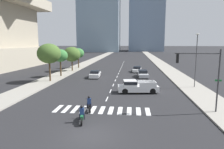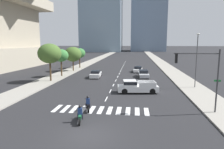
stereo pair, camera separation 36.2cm
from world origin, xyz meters
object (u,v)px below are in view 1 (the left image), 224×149
object	(u,v)px
sedan_silver_0	(143,74)
street_tree_nearest	(49,54)
traffic_signal_near	(202,69)
pickup_truck	(136,87)
street_lamp_east	(196,57)
street_tree_third	(72,54)
motorcycle_lead	(89,105)
street_tree_second	(60,56)
sedan_white_1	(95,74)
sedan_white_2	(137,69)
motorcycle_trailing	(82,115)
street_tree_fourth	(78,53)

from	to	relation	value
sedan_silver_0	street_tree_nearest	world-z (taller)	street_tree_nearest
sedan_silver_0	traffic_signal_near	size ratio (longest dim) A/B	0.81
pickup_truck	traffic_signal_near	size ratio (longest dim) A/B	0.93
street_lamp_east	street_tree_third	bearing A→B (deg)	146.24
street_lamp_east	street_tree_nearest	xyz separation A→B (m)	(-23.03, 2.55, 0.16)
motorcycle_lead	street_tree_third	xyz separation A→B (m)	(-9.73, 26.72, 3.36)
street_tree_second	street_tree_third	xyz separation A→B (m)	(0.00, 7.59, -0.17)
sedan_white_1	street_tree_nearest	bearing A→B (deg)	123.75
traffic_signal_near	street_lamp_east	bearing A→B (deg)	-103.78
pickup_truck	sedan_white_2	distance (m)	19.62
motorcycle_lead	street_lamp_east	world-z (taller)	street_lamp_east
street_tree_third	street_tree_nearest	bearing A→B (deg)	-90.00
motorcycle_trailing	pickup_truck	world-z (taller)	pickup_truck
motorcycle_lead	sedan_silver_0	bearing A→B (deg)	-33.88
motorcycle_lead	street_tree_second	size ratio (longest dim) A/B	0.41
motorcycle_lead	traffic_signal_near	size ratio (longest dim) A/B	0.37
motorcycle_trailing	sedan_white_2	bearing A→B (deg)	-20.32
sedan_silver_0	motorcycle_trailing	bearing A→B (deg)	-17.47
sedan_white_2	street_tree_fourth	distance (m)	16.20
motorcycle_lead	street_lamp_east	size ratio (longest dim) A/B	0.28
sedan_silver_0	street_tree_fourth	xyz separation A→B (m)	(-15.95, 12.11, 3.31)
motorcycle_trailing	pickup_truck	bearing A→B (deg)	-34.21
sedan_white_2	traffic_signal_near	xyz separation A→B (m)	(5.35, -26.87, 3.59)
sedan_white_2	street_tree_fourth	bearing A→B (deg)	-104.60
street_tree_nearest	street_tree_second	bearing A→B (deg)	90.00
pickup_truck	sedan_white_1	xyz separation A→B (m)	(-7.59, 11.30, -0.19)
sedan_white_2	street_lamp_east	world-z (taller)	street_lamp_east
traffic_signal_near	motorcycle_lead	bearing A→B (deg)	2.14
pickup_truck	street_tree_fourth	bearing A→B (deg)	-66.60
sedan_white_2	street_lamp_east	xyz separation A→B (m)	(8.03, -15.94, 4.06)
pickup_truck	street_tree_third	size ratio (longest dim) A/B	1.00
sedan_white_2	street_tree_nearest	bearing A→B (deg)	-44.01
street_tree_nearest	street_tree_second	xyz separation A→B (m)	(0.00, 5.25, -0.67)
sedan_silver_0	street_tree_third	bearing A→B (deg)	-114.56
pickup_truck	sedan_white_1	distance (m)	13.61
motorcycle_lead	street_tree_second	distance (m)	21.75
traffic_signal_near	street_tree_nearest	world-z (taller)	street_tree_nearest
motorcycle_lead	sedan_silver_0	world-z (taller)	motorcycle_lead
street_tree_second	sedan_white_2	bearing A→B (deg)	28.49
motorcycle_lead	street_tree_nearest	size ratio (longest dim) A/B	0.34
motorcycle_lead	sedan_silver_0	xyz separation A→B (m)	(6.22, 20.28, 0.03)
street_tree_second	sedan_silver_0	bearing A→B (deg)	4.13
street_tree_second	street_tree_third	world-z (taller)	street_tree_third
pickup_truck	sedan_silver_0	size ratio (longest dim) A/B	1.15
street_tree_third	sedan_silver_0	bearing A→B (deg)	-22.00
street_tree_fourth	street_tree_second	bearing A→B (deg)	-90.00
pickup_truck	sedan_white_1	size ratio (longest dim) A/B	1.16
sedan_white_1	street_lamp_east	world-z (taller)	street_lamp_east
traffic_signal_near	street_tree_nearest	distance (m)	24.42
traffic_signal_near	street_tree_nearest	bearing A→B (deg)	-33.54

